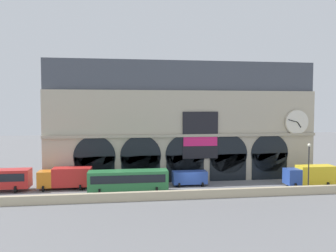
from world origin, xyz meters
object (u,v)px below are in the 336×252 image
(bus_midwest, at_px, (128,180))
(box_truck_west, at_px, (66,177))
(van_center, at_px, (190,177))
(street_lamp_quayside, at_px, (309,161))
(box_truck_east, at_px, (310,175))

(bus_midwest, bearing_deg, box_truck_west, 159.61)
(van_center, relative_size, street_lamp_quayside, 0.75)
(van_center, bearing_deg, street_lamp_quayside, -22.18)
(bus_midwest, relative_size, van_center, 2.12)
(box_truck_west, height_order, box_truck_east, same)
(street_lamp_quayside, bearing_deg, box_truck_east, 55.80)
(box_truck_west, bearing_deg, street_lamp_quayside, -11.22)
(box_truck_east, bearing_deg, van_center, 170.77)
(bus_midwest, height_order, box_truck_east, box_truck_east)
(bus_midwest, xyz_separation_m, box_truck_east, (27.17, 0.05, -0.08))
(box_truck_west, relative_size, bus_midwest, 0.68)
(box_truck_west, relative_size, van_center, 1.44)
(box_truck_west, bearing_deg, bus_midwest, -20.39)
(box_truck_west, bearing_deg, box_truck_east, -5.18)
(box_truck_west, distance_m, box_truck_east, 36.26)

